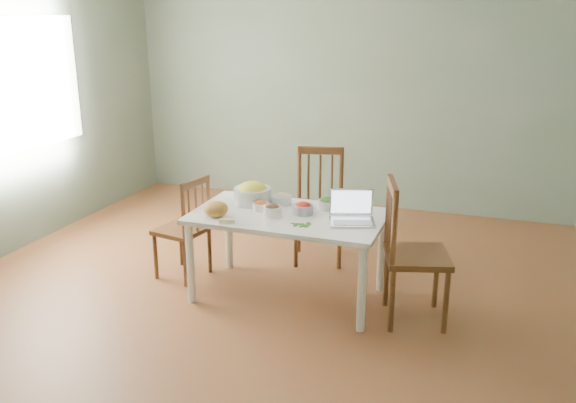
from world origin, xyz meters
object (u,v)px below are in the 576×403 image
(chair_far, at_px, (319,207))
(laptop, at_px, (352,208))
(dining_table, at_px, (288,256))
(chair_left, at_px, (181,227))
(bread_boule, at_px, (216,209))
(chair_right, at_px, (417,253))
(bowl_squash, at_px, (252,193))

(chair_far, xyz_separation_m, laptop, (0.49, -0.80, 0.29))
(dining_table, distance_m, chair_far, 0.79)
(dining_table, height_order, chair_left, chair_left)
(dining_table, relative_size, laptop, 4.47)
(chair_far, bearing_deg, bread_boule, -130.90)
(laptop, bearing_deg, chair_right, -19.58)
(chair_far, distance_m, chair_left, 1.21)
(chair_right, height_order, bread_boule, chair_right)
(bread_boule, xyz_separation_m, bowl_squash, (0.13, 0.39, 0.03))
(chair_left, bearing_deg, bowl_squash, 109.13)
(dining_table, xyz_separation_m, bread_boule, (-0.49, -0.23, 0.40))
(dining_table, distance_m, bread_boule, 0.67)
(dining_table, distance_m, laptop, 0.68)
(dining_table, xyz_separation_m, laptop, (0.51, -0.03, 0.45))
(chair_left, bearing_deg, dining_table, 96.21)
(chair_left, bearing_deg, laptop, 96.12)
(dining_table, distance_m, bowl_squash, 0.58)
(chair_right, distance_m, bowl_squash, 1.38)
(chair_far, bearing_deg, dining_table, -105.39)
(chair_far, distance_m, bread_boule, 1.15)
(chair_right, xyz_separation_m, laptop, (-0.48, 0.01, 0.27))
(chair_right, height_order, bowl_squash, chair_right)
(chair_left, bearing_deg, chair_right, 96.69)
(chair_left, relative_size, chair_right, 0.84)
(chair_far, height_order, chair_left, chair_far)
(bowl_squash, height_order, laptop, laptop)
(dining_table, bearing_deg, chair_right, -2.76)
(dining_table, relative_size, chair_far, 1.45)
(bowl_squash, bearing_deg, chair_left, -170.79)
(dining_table, bearing_deg, chair_far, 88.93)
(chair_far, height_order, bowl_squash, chair_far)
(chair_right, relative_size, laptop, 3.20)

